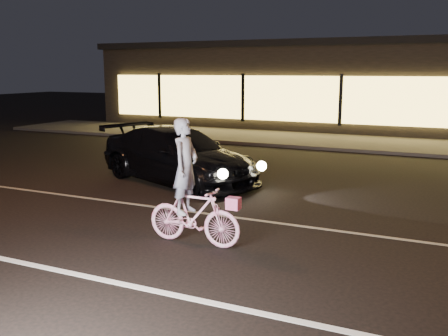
% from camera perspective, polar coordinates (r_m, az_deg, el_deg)
% --- Properties ---
extents(ground, '(90.00, 90.00, 0.00)m').
position_cam_1_polar(ground, '(8.48, -8.12, -8.68)').
color(ground, black).
rests_on(ground, ground).
extents(lane_stripe_near, '(60.00, 0.12, 0.01)m').
position_cam_1_polar(lane_stripe_near, '(7.36, -14.55, -12.09)').
color(lane_stripe_near, silver).
rests_on(lane_stripe_near, ground).
extents(lane_stripe_far, '(60.00, 0.10, 0.01)m').
position_cam_1_polar(lane_stripe_far, '(10.13, -2.01, -5.23)').
color(lane_stripe_far, gray).
rests_on(lane_stripe_far, ground).
extents(sidewalk, '(30.00, 4.00, 0.12)m').
position_cam_1_polar(sidewalk, '(20.36, 11.96, 3.00)').
color(sidewalk, '#383533').
rests_on(sidewalk, ground).
extents(storefront, '(25.40, 8.42, 4.20)m').
position_cam_1_polar(storefront, '(26.04, 15.09, 9.20)').
color(storefront, black).
rests_on(storefront, ground).
extents(cyclist, '(1.67, 0.58, 2.10)m').
position_cam_1_polar(cyclist, '(8.25, -3.74, -3.72)').
color(cyclist, '#E23481').
rests_on(cyclist, ground).
extents(sedan, '(5.22, 3.54, 1.40)m').
position_cam_1_polar(sedan, '(12.92, -5.33, 1.48)').
color(sedan, black).
rests_on(sedan, ground).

